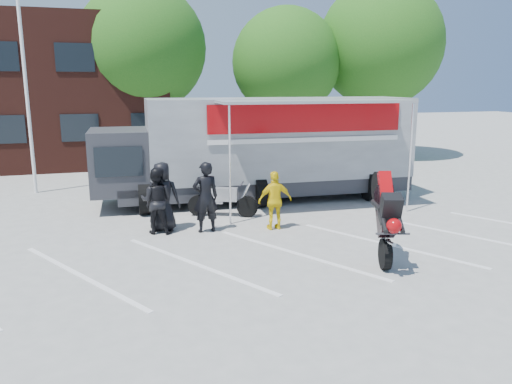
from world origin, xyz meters
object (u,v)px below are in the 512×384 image
flagpole (30,50)px  stunt_bike_rider (377,258)px  tree_right (380,45)px  tree_left (142,48)px  parked_motorcycle (223,216)px  spectator_leather_c (157,201)px  spectator_leather_a (162,197)px  tree_mid (286,62)px  spectator_hivis (275,201)px  transporter_truck (266,199)px  spectator_leather_b (206,197)px

flagpole → stunt_bike_rider: flagpole is taller
tree_right → stunt_bike_rider: 17.46m
tree_right → tree_left: bearing=172.9°
tree_left → parked_motorcycle: tree_left is taller
flagpole → spectator_leather_c: 8.38m
stunt_bike_rider → spectator_leather_a: bearing=158.5°
flagpole → tree_right: (16.24, 4.50, 0.82)m
tree_mid → flagpole: bearing=-156.0°
parked_motorcycle → spectator_leather_a: spectator_leather_a is taller
tree_mid → spectator_hivis: (-4.64, -11.94, -4.14)m
tree_mid → transporter_truck: (-3.76, -8.41, -4.94)m
tree_right → spectator_leather_a: 17.22m
tree_right → spectator_leather_c: tree_right is taller
stunt_bike_rider → tree_mid: bearing=95.7°
spectator_leather_c → parked_motorcycle: bearing=-130.4°
tree_mid → transporter_truck: tree_mid is taller
tree_right → transporter_truck: tree_right is taller
flagpole → tree_mid: size_ratio=1.04×
stunt_bike_rider → spectator_leather_c: (-4.62, 3.42, 0.88)m
tree_left → transporter_truck: 11.40m
tree_mid → tree_right: tree_right is taller
tree_mid → spectator_leather_a: tree_mid is taller
tree_mid → spectator_leather_b: tree_mid is taller
spectator_leather_a → spectator_hivis: spectator_leather_a is taller
spectator_leather_a → spectator_leather_c: bearing=63.5°
tree_left → spectator_leather_a: 13.04m
tree_right → spectator_leather_b: tree_right is taller
stunt_bike_rider → spectator_hivis: spectator_hivis is taller
stunt_bike_rider → spectator_leather_c: spectator_leather_c is taller
tree_left → tree_right: (12.00, -1.50, 0.31)m
tree_right → spectator_hivis: (-9.64, -11.44, -5.07)m
tree_mid → spectator_hivis: 13.46m
transporter_truck → stunt_bike_rider: (0.63, -6.38, 0.00)m
parked_motorcycle → spectator_leather_a: size_ratio=1.15×
flagpole → transporter_truck: 9.65m
spectator_leather_b → spectator_leather_c: 1.29m
tree_left → spectator_leather_c: (-0.75, -12.37, -4.69)m
transporter_truck → spectator_leather_c: bearing=-141.0°
flagpole → stunt_bike_rider: 13.68m
tree_left → parked_motorcycle: (1.31, -11.22, -5.57)m
tree_left → stunt_bike_rider: 17.18m
spectator_leather_a → flagpole: bearing=-43.1°
flagpole → parked_motorcycle: bearing=-43.2°
transporter_truck → spectator_leather_b: spectator_leather_b is taller
tree_left → spectator_leather_a: (-0.57, -12.18, -4.63)m
tree_left → flagpole: bearing=-125.3°
spectator_leather_b → spectator_leather_a: bearing=-26.1°
flagpole → spectator_leather_c: (3.50, -6.37, -4.17)m
tree_mid → stunt_bike_rider: tree_mid is taller
tree_mid → transporter_truck: 10.45m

